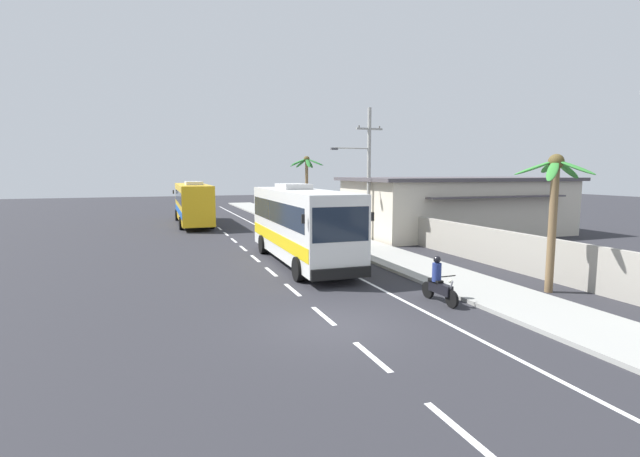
{
  "coord_description": "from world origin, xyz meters",
  "views": [
    {
      "loc": [
        -4.93,
        -12.51,
        4.54
      ],
      "look_at": [
        2.96,
        9.48,
        1.7
      ],
      "focal_mm": 26.05,
      "sensor_mm": 36.0,
      "label": 1
    }
  ],
  "objects_px": {
    "motorcycle_beside_bus": "(439,284)",
    "roadside_building": "(456,205)",
    "palm_nearest": "(554,195)",
    "pedestrian_far_walk": "(313,217)",
    "coach_bus_far_lane": "(193,202)",
    "pedestrian_midwalk": "(329,225)",
    "utility_pole_mid": "(367,171)",
    "pedestrian_near_kerb": "(323,222)",
    "palm_second": "(307,173)",
    "coach_bus_foreground": "(301,222)"
  },
  "relations": [
    {
      "from": "pedestrian_midwalk",
      "to": "palm_second",
      "type": "bearing_deg",
      "value": 47.86
    },
    {
      "from": "coach_bus_far_lane",
      "to": "pedestrian_midwalk",
      "type": "xyz_separation_m",
      "value": [
        8.06,
        -11.96,
        -0.99
      ]
    },
    {
      "from": "coach_bus_far_lane",
      "to": "motorcycle_beside_bus",
      "type": "distance_m",
      "value": 28.68
    },
    {
      "from": "utility_pole_mid",
      "to": "roadside_building",
      "type": "bearing_deg",
      "value": 9.87
    },
    {
      "from": "coach_bus_foreground",
      "to": "coach_bus_far_lane",
      "type": "height_order",
      "value": "coach_bus_foreground"
    },
    {
      "from": "coach_bus_far_lane",
      "to": "palm_nearest",
      "type": "relative_size",
      "value": 2.28
    },
    {
      "from": "motorcycle_beside_bus",
      "to": "pedestrian_near_kerb",
      "type": "bearing_deg",
      "value": 83.28
    },
    {
      "from": "coach_bus_far_lane",
      "to": "pedestrian_far_walk",
      "type": "bearing_deg",
      "value": -40.42
    },
    {
      "from": "utility_pole_mid",
      "to": "palm_nearest",
      "type": "height_order",
      "value": "utility_pole_mid"
    },
    {
      "from": "pedestrian_near_kerb",
      "to": "pedestrian_midwalk",
      "type": "xyz_separation_m",
      "value": [
        -0.08,
        -1.34,
        -0.06
      ]
    },
    {
      "from": "pedestrian_far_walk",
      "to": "palm_nearest",
      "type": "bearing_deg",
      "value": 11.21
    },
    {
      "from": "roadside_building",
      "to": "utility_pole_mid",
      "type": "bearing_deg",
      "value": -170.13
    },
    {
      "from": "motorcycle_beside_bus",
      "to": "utility_pole_mid",
      "type": "xyz_separation_m",
      "value": [
        3.94,
        14.13,
        3.93
      ]
    },
    {
      "from": "palm_second",
      "to": "palm_nearest",
      "type": "bearing_deg",
      "value": -88.59
    },
    {
      "from": "coach_bus_foreground",
      "to": "pedestrian_midwalk",
      "type": "relative_size",
      "value": 6.88
    },
    {
      "from": "motorcycle_beside_bus",
      "to": "coach_bus_far_lane",
      "type": "bearing_deg",
      "value": 102.27
    },
    {
      "from": "pedestrian_near_kerb",
      "to": "pedestrian_far_walk",
      "type": "distance_m",
      "value": 3.37
    },
    {
      "from": "coach_bus_foreground",
      "to": "palm_nearest",
      "type": "bearing_deg",
      "value": -50.55
    },
    {
      "from": "pedestrian_near_kerb",
      "to": "utility_pole_mid",
      "type": "bearing_deg",
      "value": -67.87
    },
    {
      "from": "pedestrian_near_kerb",
      "to": "roadside_building",
      "type": "xyz_separation_m",
      "value": [
        9.86,
        -1.86,
        1.07
      ]
    },
    {
      "from": "coach_bus_foreground",
      "to": "motorcycle_beside_bus",
      "type": "distance_m",
      "value": 8.92
    },
    {
      "from": "coach_bus_foreground",
      "to": "pedestrian_far_walk",
      "type": "relative_size",
      "value": 6.61
    },
    {
      "from": "coach_bus_far_lane",
      "to": "pedestrian_near_kerb",
      "type": "distance_m",
      "value": 13.41
    },
    {
      "from": "pedestrian_midwalk",
      "to": "coach_bus_foreground",
      "type": "bearing_deg",
      "value": -151.59
    },
    {
      "from": "roadside_building",
      "to": "pedestrian_midwalk",
      "type": "bearing_deg",
      "value": 176.99
    },
    {
      "from": "coach_bus_far_lane",
      "to": "utility_pole_mid",
      "type": "xyz_separation_m",
      "value": [
        10.03,
        -13.86,
        2.63
      ]
    },
    {
      "from": "pedestrian_midwalk",
      "to": "utility_pole_mid",
      "type": "height_order",
      "value": "utility_pole_mid"
    },
    {
      "from": "palm_nearest",
      "to": "roadside_building",
      "type": "xyz_separation_m",
      "value": [
        7.15,
        15.74,
        -1.61
      ]
    },
    {
      "from": "motorcycle_beside_bus",
      "to": "pedestrian_near_kerb",
      "type": "xyz_separation_m",
      "value": [
        2.05,
        17.38,
        0.37
      ]
    },
    {
      "from": "pedestrian_near_kerb",
      "to": "pedestrian_midwalk",
      "type": "distance_m",
      "value": 1.35
    },
    {
      "from": "pedestrian_far_walk",
      "to": "palm_nearest",
      "type": "xyz_separation_m",
      "value": [
        2.32,
        -20.95,
        2.69
      ]
    },
    {
      "from": "pedestrian_midwalk",
      "to": "roadside_building",
      "type": "distance_m",
      "value": 10.02
    },
    {
      "from": "pedestrian_near_kerb",
      "to": "palm_second",
      "type": "bearing_deg",
      "value": 70.42
    },
    {
      "from": "coach_bus_far_lane",
      "to": "roadside_building",
      "type": "relative_size",
      "value": 0.74
    },
    {
      "from": "pedestrian_far_walk",
      "to": "utility_pole_mid",
      "type": "distance_m",
      "value": 7.65
    },
    {
      "from": "palm_second",
      "to": "roadside_building",
      "type": "distance_m",
      "value": 14.4
    },
    {
      "from": "roadside_building",
      "to": "palm_nearest",
      "type": "bearing_deg",
      "value": -114.42
    },
    {
      "from": "palm_second",
      "to": "roadside_building",
      "type": "relative_size",
      "value": 0.37
    },
    {
      "from": "coach_bus_far_lane",
      "to": "palm_nearest",
      "type": "distance_m",
      "value": 30.28
    },
    {
      "from": "motorcycle_beside_bus",
      "to": "palm_second",
      "type": "relative_size",
      "value": 0.33
    },
    {
      "from": "coach_bus_foreground",
      "to": "coach_bus_far_lane",
      "type": "distance_m",
      "value": 19.86
    },
    {
      "from": "motorcycle_beside_bus",
      "to": "pedestrian_far_walk",
      "type": "height_order",
      "value": "pedestrian_far_walk"
    },
    {
      "from": "pedestrian_far_walk",
      "to": "coach_bus_far_lane",
      "type": "bearing_deg",
      "value": -125.54
    },
    {
      "from": "pedestrian_near_kerb",
      "to": "palm_second",
      "type": "height_order",
      "value": "palm_second"
    },
    {
      "from": "pedestrian_near_kerb",
      "to": "motorcycle_beside_bus",
      "type": "bearing_deg",
      "value": -104.78
    },
    {
      "from": "pedestrian_far_walk",
      "to": "roadside_building",
      "type": "height_order",
      "value": "roadside_building"
    },
    {
      "from": "motorcycle_beside_bus",
      "to": "roadside_building",
      "type": "distance_m",
      "value": 19.61
    },
    {
      "from": "pedestrian_near_kerb",
      "to": "roadside_building",
      "type": "height_order",
      "value": "roadside_building"
    },
    {
      "from": "pedestrian_far_walk",
      "to": "roadside_building",
      "type": "relative_size",
      "value": 0.1
    },
    {
      "from": "coach_bus_far_lane",
      "to": "palm_second",
      "type": "distance_m",
      "value": 10.5
    }
  ]
}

